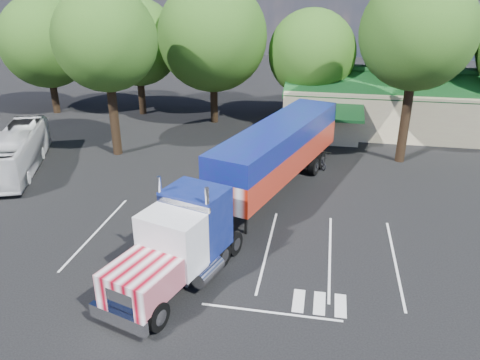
% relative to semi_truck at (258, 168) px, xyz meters
% --- Properties ---
extents(ground, '(120.00, 120.00, 0.00)m').
position_rel_semi_truck_xyz_m(ground, '(-1.98, 1.59, -2.69)').
color(ground, black).
rests_on(ground, ground).
extents(event_hall, '(24.20, 14.12, 5.55)m').
position_rel_semi_truck_xyz_m(event_hall, '(11.76, 19.40, -0.48)').
color(event_hall, '#C4BE92').
rests_on(event_hall, ground).
extents(tree_row_a, '(9.00, 9.00, 11.68)m').
position_rel_semi_truck_xyz_m(tree_row_a, '(-23.98, 18.09, 4.47)').
color(tree_row_a, black).
rests_on(tree_row_a, ground).
extents(tree_row_b, '(8.40, 8.40, 11.35)m').
position_rel_semi_truck_xyz_m(tree_row_b, '(-14.98, 19.39, 4.44)').
color(tree_row_b, black).
rests_on(tree_row_b, ground).
extents(tree_row_c, '(10.00, 10.00, 13.05)m').
position_rel_semi_truck_xyz_m(tree_row_c, '(-6.98, 17.79, 5.34)').
color(tree_row_c, black).
rests_on(tree_row_c, ground).
extents(tree_row_d, '(8.00, 8.00, 10.60)m').
position_rel_semi_truck_xyz_m(tree_row_d, '(2.02, 19.09, 3.89)').
color(tree_row_d, black).
rests_on(tree_row_d, ground).
extents(tree_row_e, '(9.60, 9.60, 12.90)m').
position_rel_semi_truck_xyz_m(tree_row_e, '(11.02, 19.59, 5.39)').
color(tree_row_e, black).
rests_on(tree_row_e, ground).
extents(tree_near_left, '(7.60, 7.60, 12.65)m').
position_rel_semi_truck_xyz_m(tree_near_left, '(-12.48, 7.59, 6.12)').
color(tree_near_left, black).
rests_on(tree_near_left, ground).
extents(tree_near_right, '(8.00, 8.00, 13.50)m').
position_rel_semi_truck_xyz_m(tree_near_right, '(9.52, 10.09, 6.77)').
color(tree_near_right, black).
rests_on(tree_near_right, ground).
extents(semi_truck, '(9.46, 22.50, 4.76)m').
position_rel_semi_truck_xyz_m(semi_truck, '(0.00, 0.00, 0.00)').
color(semi_truck, black).
rests_on(semi_truck, ground).
extents(woman, '(0.68, 0.82, 1.92)m').
position_rel_semi_truck_xyz_m(woman, '(0.52, 1.59, -1.73)').
color(woman, black).
rests_on(woman, ground).
extents(bicycle, '(1.47, 1.92, 0.97)m').
position_rel_semi_truck_xyz_m(bicycle, '(3.52, 7.59, -2.21)').
color(bicycle, black).
rests_on(bicycle, ground).
extents(tour_bus, '(6.13, 10.78, 2.95)m').
position_rel_semi_truck_xyz_m(tour_bus, '(-17.98, 2.98, -1.22)').
color(tour_bus, silver).
rests_on(tour_bus, ground).
extents(silver_sedan, '(3.84, 1.67, 1.23)m').
position_rel_semi_truck_xyz_m(silver_sedan, '(5.27, 15.52, -2.08)').
color(silver_sedan, '#ADAFB5').
rests_on(silver_sedan, ground).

